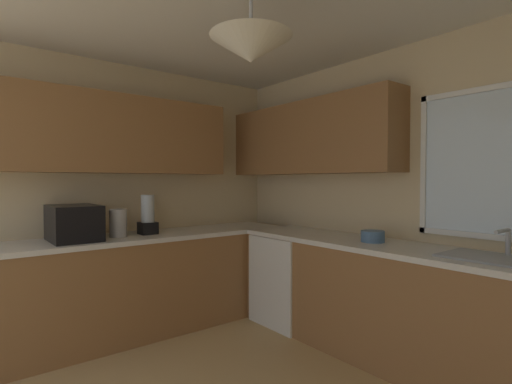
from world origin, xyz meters
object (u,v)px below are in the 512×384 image
Objects in this scene: sink_assembly at (498,258)px; bowl at (373,236)px; dishwasher at (292,278)px; blender_appliance at (148,216)px; microwave at (74,223)px; kettle at (118,223)px.

bowl is (-0.90, -0.01, 0.03)m from sink_assembly.
dishwasher is 1.35× the size of sink_assembly.
sink_assembly is at bearing 0.40° from bowl.
microwave is at bearing -90.00° from blender_appliance.
microwave reaches higher than bowl.
bowl is at bearing 38.10° from blender_appliance.
kettle is 1.32× the size of bowl.
microwave is 1.33× the size of blender_appliance.
sink_assembly is 1.74× the size of blender_appliance.
bowl is 1.99m from blender_appliance.
kettle is 0.68× the size of blender_appliance.
sink_assembly is at bearing 31.68° from kettle.
dishwasher is 1.86m from sink_assembly.
dishwasher is 1.50m from blender_appliance.
microwave reaches higher than kettle.
sink_assembly is at bearing 1.15° from dishwasher.
kettle is at bearing -135.76° from bowl.
bowl is at bearing 1.91° from dishwasher.
kettle is 2.15m from bowl.
dishwasher is 1.71m from kettle.
dishwasher is 1.76× the size of microwave.
microwave is 0.35m from kettle.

